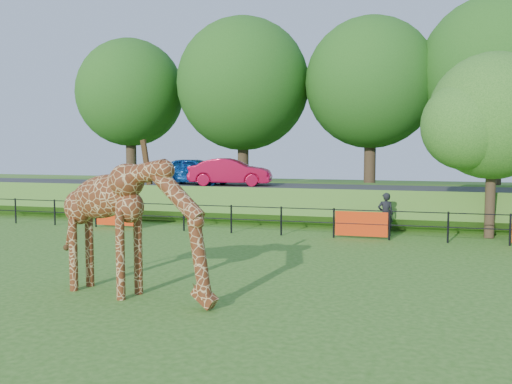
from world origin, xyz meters
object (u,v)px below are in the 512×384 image
Objects in this scene: tree_east at (495,121)px; visitor at (386,214)px; giraffe at (133,228)px; car_red at (230,172)px; car_blue at (195,171)px.

visitor is at bearing -172.04° from tree_east.
giraffe is 2.68× the size of visitor.
tree_east is (3.81, 0.53, 3.47)m from visitor.
car_blue is at bearing 71.35° from car_red.
tree_east is at bearing -119.72° from car_red.
visitor is 5.18m from tree_east.
giraffe is 1.08× the size of car_blue.
tree_east is at bearing -102.94° from car_blue.
giraffe is 15.91m from car_red.
car_blue is 2.09m from car_red.
car_red is (-3.12, 15.59, 0.53)m from giraffe.
giraffe is at bearing 50.33° from visitor.
car_red is at bearing 159.51° from tree_east.
car_blue reaches higher than visitor.
car_blue is 0.99× the size of car_red.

